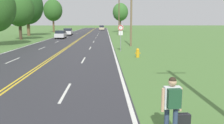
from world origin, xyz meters
name	(u,v)px	position (x,y,z in m)	size (l,w,h in m)	color
hitchhiker_person	(172,101)	(6.43, 3.25, 1.03)	(0.57, 0.41, 1.68)	navy
fire_hydrant	(138,53)	(7.53, 17.93, 0.41)	(0.46, 0.30, 0.81)	gold
traffic_sign	(121,31)	(6.30, 22.31, 2.11)	(0.60, 0.10, 2.79)	gray
utility_pole_midground	(131,12)	(7.99, 27.82, 4.38)	(1.80, 0.24, 8.45)	brown
utility_pole_far	(119,14)	(7.85, 52.03, 4.92)	(1.80, 0.24, 9.52)	brown
tree_left_verge	(53,10)	(-10.67, 69.06, 6.43)	(5.49, 5.49, 9.61)	brown
tree_behind_sign	(27,6)	(-12.56, 51.52, 6.49)	(6.93, 6.93, 10.50)	brown
tree_right_cluster	(19,10)	(-10.14, 39.37, 5.16)	(5.02, 5.02, 8.07)	#473828
tree_far_back	(120,12)	(9.30, 69.65, 5.96)	(4.63, 4.63, 8.66)	brown
car_silver_hatchback_nearest	(61,34)	(-3.63, 41.91, 0.81)	(1.72, 3.61, 1.53)	black
car_dark_grey_sedan_approaching	(61,34)	(-4.49, 46.92, 0.70)	(1.79, 4.56, 1.33)	black
car_white_suv_mid_near	(68,32)	(-3.94, 52.79, 0.87)	(1.93, 4.07, 1.62)	black
car_champagne_van_mid_far	(102,28)	(3.46, 86.01, 0.92)	(1.89, 4.12, 1.77)	black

